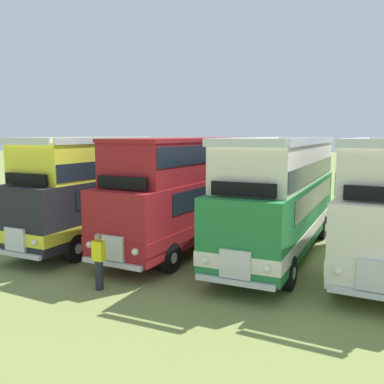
{
  "coord_description": "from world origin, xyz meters",
  "views": [
    {
      "loc": [
        2.01,
        -16.0,
        4.63
      ],
      "look_at": [
        -5.91,
        0.3,
        2.15
      ],
      "focal_mm": 39.42,
      "sensor_mm": 36.0,
      "label": 1
    }
  ],
  "objects": [
    {
      "name": "ground_plane",
      "position": [
        0.0,
        0.0,
        0.0
      ],
      "size": [
        200.0,
        200.0,
        0.0
      ],
      "primitive_type": "plane",
      "color": "olive"
    },
    {
      "name": "bus_first_in_row",
      "position": [
        -9.48,
        -0.21,
        2.36
      ],
      "size": [
        2.62,
        11.63,
        4.52
      ],
      "color": "black",
      "rests_on": "ground"
    },
    {
      "name": "bus_second_in_row",
      "position": [
        -5.68,
        -0.01,
        2.47
      ],
      "size": [
        2.89,
        11.02,
        4.49
      ],
      "color": "maroon",
      "rests_on": "ground"
    },
    {
      "name": "bus_third_in_row",
      "position": [
        -1.9,
        -0.11,
        2.36
      ],
      "size": [
        2.74,
        10.54,
        4.52
      ],
      "color": "#237538",
      "rests_on": "ground"
    },
    {
      "name": "marshal_person",
      "position": [
        -5.81,
        -6.27,
        0.89
      ],
      "size": [
        0.36,
        0.24,
        1.73
      ],
      "color": "#23232D",
      "rests_on": "ground"
    }
  ]
}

